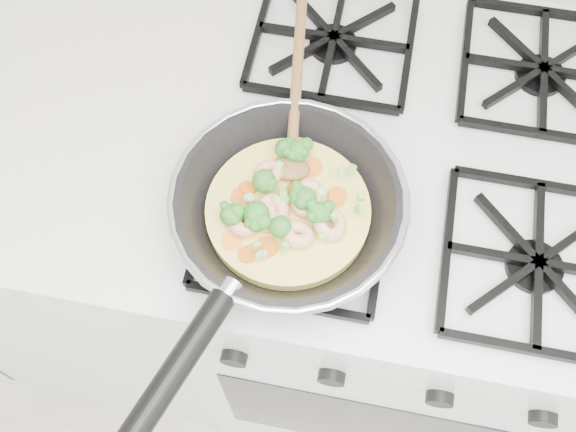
# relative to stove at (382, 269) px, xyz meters

# --- Properties ---
(stove) EXTENTS (0.60, 0.60, 0.92)m
(stove) POSITION_rel_stove_xyz_m (0.00, 0.00, 0.00)
(stove) COLOR white
(stove) RESTS_ON ground
(skillet) EXTENTS (0.29, 0.67, 0.09)m
(skillet) POSITION_rel_stove_xyz_m (-0.16, -0.16, 0.50)
(skillet) COLOR black
(skillet) RESTS_ON stove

